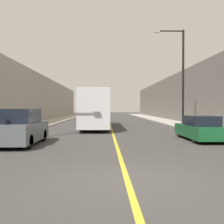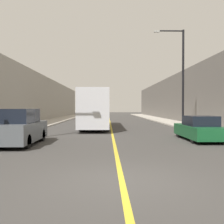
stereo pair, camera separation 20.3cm
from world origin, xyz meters
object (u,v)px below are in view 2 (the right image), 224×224
at_px(bus, 96,109).
at_px(car_right_near, 199,129).
at_px(parked_suv_left, 18,128).
at_px(street_lamp_right, 181,73).

height_order(bus, car_right_near, bus).
bearing_deg(car_right_near, bus, 124.04).
distance_m(bus, car_right_near, 11.65).
distance_m(parked_suv_left, car_right_near, 10.20).
distance_m(bus, parked_suv_left, 11.88).
bearing_deg(parked_suv_left, street_lamp_right, 41.26).
bearing_deg(street_lamp_right, bus, 169.60).
distance_m(car_right_near, street_lamp_right, 9.39).
height_order(bus, parked_suv_left, bus).
xyz_separation_m(parked_suv_left, car_right_near, (10.06, 1.69, -0.21)).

